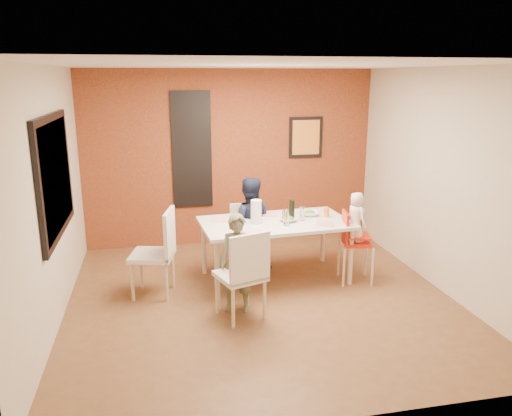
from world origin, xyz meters
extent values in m
plane|color=brown|center=(0.00, 0.00, 0.00)|extent=(4.50, 4.50, 0.00)
cube|color=white|center=(0.00, 0.00, 2.70)|extent=(4.50, 4.50, 0.02)
cube|color=beige|center=(0.00, 2.25, 1.35)|extent=(4.50, 0.02, 2.70)
cube|color=beige|center=(0.00, -2.25, 1.35)|extent=(4.50, 0.02, 2.70)
cube|color=beige|center=(-2.25, 0.00, 1.35)|extent=(0.02, 4.50, 2.70)
cube|color=beige|center=(2.25, 0.00, 1.35)|extent=(0.02, 4.50, 2.70)
cube|color=maroon|center=(0.00, 2.23, 1.35)|extent=(4.50, 0.02, 2.70)
cube|color=black|center=(-2.22, 0.20, 1.55)|extent=(0.05, 1.70, 1.30)
cube|color=black|center=(-2.21, 0.20, 1.55)|extent=(0.02, 1.55, 1.15)
cube|color=silver|center=(-0.60, 2.21, 1.50)|extent=(0.55, 0.03, 1.70)
cube|color=black|center=(-0.60, 2.21, 1.50)|extent=(0.60, 0.03, 1.76)
cube|color=black|center=(1.20, 2.21, 1.65)|extent=(0.54, 0.03, 0.64)
cube|color=gold|center=(1.20, 2.19, 1.65)|extent=(0.44, 0.01, 0.54)
cube|color=silver|center=(0.31, 0.57, 0.76)|extent=(1.96, 1.18, 0.04)
cylinder|color=beige|center=(-0.51, 0.07, 0.37)|extent=(0.06, 0.06, 0.74)
cylinder|color=beige|center=(-0.58, 0.95, 0.37)|extent=(0.06, 0.06, 0.74)
cylinder|color=beige|center=(1.20, 0.19, 0.37)|extent=(0.06, 0.06, 0.74)
cylinder|color=beige|center=(1.14, 1.07, 0.37)|extent=(0.06, 0.06, 0.74)
cube|color=white|center=(-0.32, -0.39, 0.48)|extent=(0.60, 0.60, 0.05)
cube|color=white|center=(-0.25, -0.59, 0.75)|extent=(0.46, 0.19, 0.53)
cylinder|color=#C7B694|center=(-0.20, -0.14, 0.23)|extent=(0.04, 0.04, 0.46)
cylinder|color=#C7B694|center=(-0.07, -0.51, 0.23)|extent=(0.04, 0.04, 0.46)
cylinder|color=#C7B694|center=(-0.56, -0.26, 0.23)|extent=(0.04, 0.04, 0.46)
cylinder|color=#C7B694|center=(-0.44, -0.63, 0.23)|extent=(0.04, 0.04, 0.46)
cube|color=white|center=(0.04, 1.10, 0.41)|extent=(0.42, 0.42, 0.05)
cube|color=white|center=(0.03, 1.28, 0.64)|extent=(0.40, 0.05, 0.46)
cylinder|color=#C0AE8F|center=(-0.12, 0.93, 0.20)|extent=(0.03, 0.03, 0.39)
cylinder|color=#C0AE8F|center=(-0.13, 1.25, 0.20)|extent=(0.03, 0.03, 0.39)
cylinder|color=#C0AE8F|center=(0.21, 0.94, 0.20)|extent=(0.03, 0.03, 0.39)
cylinder|color=#C0AE8F|center=(0.20, 1.27, 0.20)|extent=(0.03, 0.03, 0.39)
cube|color=silver|center=(-1.25, 0.41, 0.50)|extent=(0.59, 0.59, 0.06)
cube|color=silver|center=(-1.04, 0.36, 0.78)|extent=(0.16, 0.49, 0.56)
cylinder|color=#BBAA8B|center=(-1.40, 0.65, 0.24)|extent=(0.04, 0.04, 0.48)
cylinder|color=#BBAA8B|center=(-1.01, 0.56, 0.24)|extent=(0.04, 0.04, 0.48)
cylinder|color=#BBAA8B|center=(-1.49, 0.26, 0.24)|extent=(0.04, 0.04, 0.48)
cylinder|color=#BBAA8B|center=(-1.10, 0.17, 0.24)|extent=(0.04, 0.04, 0.48)
cube|color=red|center=(1.31, 0.29, 0.52)|extent=(0.38, 0.38, 0.05)
cube|color=red|center=(1.16, 0.32, 0.74)|extent=(0.09, 0.32, 0.38)
cube|color=red|center=(1.31, 0.29, 0.62)|extent=(0.38, 0.38, 0.02)
cylinder|color=beige|center=(1.45, 0.08, 0.25)|extent=(0.03, 0.03, 0.50)
cylinder|color=beige|center=(1.10, 0.15, 0.25)|extent=(0.03, 0.03, 0.50)
cylinder|color=beige|center=(1.52, 0.44, 0.25)|extent=(0.03, 0.03, 0.50)
cylinder|color=beige|center=(1.16, 0.50, 0.25)|extent=(0.03, 0.03, 0.50)
imported|color=brown|center=(-0.32, -0.23, 0.57)|extent=(0.47, 0.36, 1.13)
imported|color=black|center=(0.04, 0.94, 0.65)|extent=(0.72, 0.61, 1.30)
imported|color=white|center=(1.29, 0.29, 0.87)|extent=(0.28, 0.35, 0.63)
cube|color=white|center=(-0.05, 0.16, 0.79)|extent=(0.29, 0.29, 0.01)
cube|color=white|center=(0.29, 0.90, 0.79)|extent=(0.29, 0.29, 0.01)
cube|color=silver|center=(0.90, 0.34, 0.79)|extent=(0.28, 0.28, 0.01)
cube|color=white|center=(-0.38, 0.78, 0.79)|extent=(0.24, 0.24, 0.01)
imported|color=white|center=(0.47, 0.53, 0.81)|extent=(0.24, 0.24, 0.05)
imported|color=white|center=(0.83, 0.75, 0.81)|extent=(0.24, 0.24, 0.06)
cylinder|color=black|center=(0.53, 0.58, 0.92)|extent=(0.07, 0.07, 0.27)
cylinder|color=white|center=(0.40, 0.37, 0.89)|extent=(0.07, 0.07, 0.21)
cylinder|color=silver|center=(0.66, 0.55, 0.88)|extent=(0.06, 0.06, 0.18)
cylinder|color=white|center=(0.05, 0.54, 0.94)|extent=(0.13, 0.13, 0.30)
cylinder|color=red|center=(0.41, 0.53, 0.86)|extent=(0.04, 0.04, 0.15)
cylinder|color=#296B23|center=(0.46, 0.58, 0.85)|extent=(0.03, 0.03, 0.13)
cylinder|color=brown|center=(0.44, 0.58, 0.85)|extent=(0.03, 0.03, 0.12)
cylinder|color=orange|center=(1.02, 0.64, 0.85)|extent=(0.07, 0.07, 0.12)
camera|label=1|loc=(-1.18, -5.37, 2.58)|focal=35.00mm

